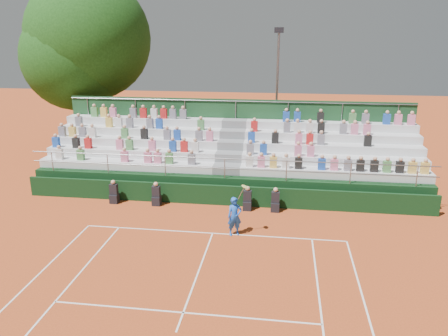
# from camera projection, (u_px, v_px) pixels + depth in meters

# --- Properties ---
(ground) EXTENTS (90.00, 90.00, 0.00)m
(ground) POSITION_uv_depth(u_px,v_px,m) (213.00, 233.00, 18.32)
(ground) COLOR #B3471D
(ground) RESTS_ON ground
(courtside_wall) EXTENTS (20.00, 0.15, 1.00)m
(courtside_wall) POSITION_uv_depth(u_px,v_px,m) (223.00, 195.00, 21.20)
(courtside_wall) COLOR black
(courtside_wall) RESTS_ON ground
(line_officials) EXTENTS (8.30, 0.40, 1.19)m
(line_officials) POSITION_uv_depth(u_px,v_px,m) (197.00, 198.00, 20.94)
(line_officials) COLOR black
(line_officials) RESTS_ON ground
(grandstand) EXTENTS (20.00, 5.20, 4.40)m
(grandstand) POSITION_uv_depth(u_px,v_px,m) (231.00, 165.00, 24.09)
(grandstand) COLOR black
(grandstand) RESTS_ON ground
(tennis_player) EXTENTS (0.89, 0.59, 2.22)m
(tennis_player) POSITION_uv_depth(u_px,v_px,m) (235.00, 216.00, 17.95)
(tennis_player) COLOR blue
(tennis_player) RESTS_ON ground
(tree_west) EXTENTS (6.84, 6.84, 9.89)m
(tree_west) POSITION_uv_depth(u_px,v_px,m) (75.00, 58.00, 28.64)
(tree_west) COLOR #332312
(tree_west) RESTS_ON ground
(tree_east) EXTENTS (8.08, 8.08, 11.76)m
(tree_east) POSITION_uv_depth(u_px,v_px,m) (89.00, 38.00, 28.76)
(tree_east) COLOR #332312
(tree_east) RESTS_ON ground
(floodlight_mast) EXTENTS (0.60, 0.25, 8.39)m
(floodlight_mast) POSITION_uv_depth(u_px,v_px,m) (277.00, 83.00, 28.95)
(floodlight_mast) COLOR gray
(floodlight_mast) RESTS_ON ground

